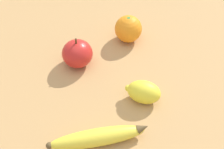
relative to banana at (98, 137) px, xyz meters
The scene contains 5 objects.
ground_plane 0.11m from the banana, 45.76° to the right, with size 3.00×3.00×0.00m, color tan.
banana is the anchor object (origin of this frame).
orange 0.32m from the banana, 115.43° to the right, with size 0.07×0.07×0.07m.
apple 0.23m from the banana, 88.58° to the right, with size 0.07×0.07×0.08m.
lemon 0.14m from the banana, 144.37° to the right, with size 0.09×0.08×0.05m.
Camera 1 is at (-0.03, 0.39, 0.55)m, focal length 50.00 mm.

